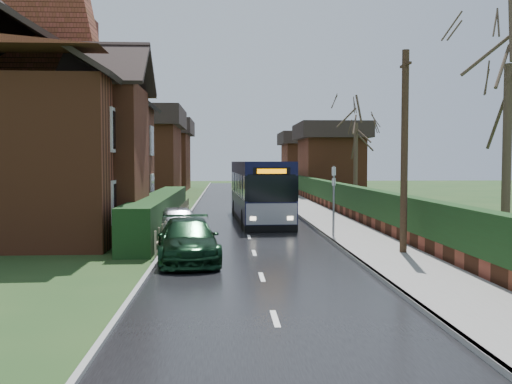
{
  "coord_description": "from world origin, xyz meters",
  "views": [
    {
      "loc": [
        -0.96,
        -20.88,
        3.07
      ],
      "look_at": [
        0.33,
        2.89,
        1.8
      ],
      "focal_mm": 40.0,
      "sensor_mm": 36.0,
      "label": 1
    }
  ],
  "objects": [
    {
      "name": "car_green",
      "position": [
        -2.11,
        -3.38,
        0.65
      ],
      "size": [
        2.27,
        4.65,
        1.3
      ],
      "primitive_type": "imported",
      "rotation": [
        0.0,
        0.0,
        0.1
      ],
      "color": "black",
      "rests_on": "ground"
    },
    {
      "name": "ground",
      "position": [
        0.0,
        0.0,
        0.0
      ],
      "size": [
        140.0,
        140.0,
        0.0
      ],
      "primitive_type": "plane",
      "color": "#30451D",
      "rests_on": "ground"
    },
    {
      "name": "right_wall_hedge",
      "position": [
        5.8,
        10.0,
        1.02
      ],
      "size": [
        0.6,
        50.0,
        1.8
      ],
      "color": "brown",
      "rests_on": "ground"
    },
    {
      "name": "telegraph_pole",
      "position": [
        4.8,
        -2.82,
        3.36
      ],
      "size": [
        0.23,
        0.86,
        6.63
      ],
      "rotation": [
        0.0,
        0.0,
        0.05
      ],
      "color": "black",
      "rests_on": "ground"
    },
    {
      "name": "kerb_right",
      "position": [
        3.05,
        10.0,
        0.07
      ],
      "size": [
        0.12,
        100.0,
        0.14
      ],
      "primitive_type": "cube",
      "color": "gray",
      "rests_on": "ground"
    },
    {
      "name": "tree_right_near",
      "position": [
        9.0,
        -1.2,
        6.94
      ],
      "size": [
        4.3,
        4.3,
        9.29
      ],
      "color": "#3D3024",
      "rests_on": "ground"
    },
    {
      "name": "car_silver",
      "position": [
        -2.8,
        1.0,
        0.69
      ],
      "size": [
        2.55,
        4.31,
        1.38
      ],
      "primitive_type": "imported",
      "rotation": [
        0.0,
        0.0,
        0.24
      ],
      "color": "silver",
      "rests_on": "ground"
    },
    {
      "name": "tree_right_far",
      "position": [
        8.92,
        21.84,
        6.4
      ],
      "size": [
        4.43,
        4.43,
        8.56
      ],
      "color": "#3C2D23",
      "rests_on": "ground"
    },
    {
      "name": "picket_fence",
      "position": [
        -3.15,
        5.0,
        0.45
      ],
      "size": [
        0.1,
        16.0,
        0.9
      ],
      "primitive_type": null,
      "color": "tan",
      "rests_on": "ground"
    },
    {
      "name": "pavement",
      "position": [
        4.25,
        10.0,
        0.07
      ],
      "size": [
        2.5,
        100.0,
        0.14
      ],
      "primitive_type": "cube",
      "color": "slate",
      "rests_on": "ground"
    },
    {
      "name": "car_distant",
      "position": [
        2.0,
        45.41,
        0.66
      ],
      "size": [
        2.51,
        4.22,
        1.31
      ],
      "primitive_type": "imported",
      "rotation": [
        0.0,
        0.0,
        2.84
      ],
      "color": "black",
      "rests_on": "ground"
    },
    {
      "name": "bus",
      "position": [
        0.8,
        8.38,
        1.52
      ],
      "size": [
        2.76,
        10.22,
        3.07
      ],
      "rotation": [
        0.0,
        0.0,
        0.04
      ],
      "color": "black",
      "rests_on": "ground"
    },
    {
      "name": "tree_house_side",
      "position": [
        -10.94,
        11.93,
        6.66
      ],
      "size": [
        3.92,
        3.92,
        8.91
      ],
      "color": "#362920",
      "rests_on": "ground"
    },
    {
      "name": "bus_stop_sign",
      "position": [
        3.31,
        1.32,
        1.91
      ],
      "size": [
        0.23,
        0.42,
        2.9
      ],
      "rotation": [
        0.0,
        0.0,
        -0.42
      ],
      "color": "slate",
      "rests_on": "ground"
    },
    {
      "name": "front_hedge",
      "position": [
        -3.9,
        5.0,
        0.8
      ],
      "size": [
        1.2,
        16.0,
        1.6
      ],
      "primitive_type": "cube",
      "color": "black",
      "rests_on": "ground"
    },
    {
      "name": "road",
      "position": [
        0.0,
        10.0,
        0.01
      ],
      "size": [
        6.0,
        100.0,
        0.02
      ],
      "primitive_type": "cube",
      "color": "black",
      "rests_on": "ground"
    },
    {
      "name": "brick_house",
      "position": [
        -8.73,
        4.78,
        4.38
      ],
      "size": [
        9.3,
        14.6,
        10.3
      ],
      "color": "brown",
      "rests_on": "ground"
    },
    {
      "name": "kerb_left",
      "position": [
        -3.05,
        10.0,
        0.05
      ],
      "size": [
        0.12,
        100.0,
        0.1
      ],
      "primitive_type": "cube",
      "color": "gray",
      "rests_on": "ground"
    }
  ]
}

